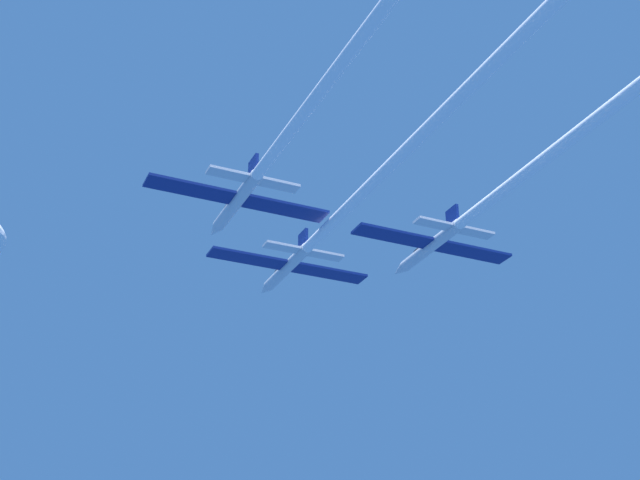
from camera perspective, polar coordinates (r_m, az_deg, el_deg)
jet_lead at (r=85.83m, az=3.27°, el=3.57°), size 19.21×69.81×3.18m
jet_left_wing at (r=74.02m, az=0.16°, el=9.73°), size 19.21×69.76×3.18m
jet_right_wing at (r=86.68m, az=13.11°, el=4.25°), size 19.21×61.78×3.18m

